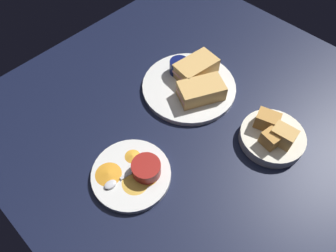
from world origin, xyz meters
TOP-DOWN VIEW (x-y plane):
  - ground_plane at (0.00, 0.00)cm, footprint 110.00×110.00cm
  - plate_sandwich_main at (-5.15, -8.36)cm, footprint 28.69×28.69cm
  - sandwich_half_near at (-4.24, -2.98)cm, footprint 15.04×12.76cm
  - sandwich_half_far at (-10.26, -10.26)cm, footprint 14.06×9.24cm
  - ramekin_dark_sauce at (-7.21, -14.48)cm, footprint 6.04×6.04cm
  - spoon_by_dark_ramekin at (-6.87, -9.41)cm, footprint 2.41×9.93cm
  - plate_chips_companion at (27.25, 1.14)cm, footprint 20.19×20.19cm
  - ramekin_light_gravy at (24.22, 3.66)cm, footprint 7.37×7.37cm
  - spoon_by_gravy_ramekin at (31.65, 0.33)cm, footprint 9.96×3.24cm
  - plantain_chip_scatter at (27.80, 1.27)cm, footprint 15.53×16.05cm
  - bread_basket_rear at (-6.49, 20.58)cm, footprint 17.51×17.51cm

SIDE VIEW (x-z plane):
  - ground_plane at x=0.00cm, z-range -3.00..0.00cm
  - plate_sandwich_main at x=-5.15cm, z-range 0.00..1.60cm
  - plate_chips_companion at x=27.25cm, z-range 0.00..1.60cm
  - plantain_chip_scatter at x=27.80cm, z-range 1.60..2.20cm
  - spoon_by_dark_ramekin at x=-6.87cm, z-range 1.56..2.36cm
  - spoon_by_gravy_ramekin at x=31.65cm, z-range 1.56..2.36cm
  - bread_basket_rear at x=-6.49cm, z-range -1.34..6.35cm
  - ramekin_light_gravy at x=24.22cm, z-range 1.74..5.24cm
  - ramekin_dark_sauce at x=-7.21cm, z-range 1.75..6.07cm
  - sandwich_half_near at x=-4.24cm, z-range 1.60..6.40cm
  - sandwich_half_far at x=-10.26cm, z-range 1.60..6.40cm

